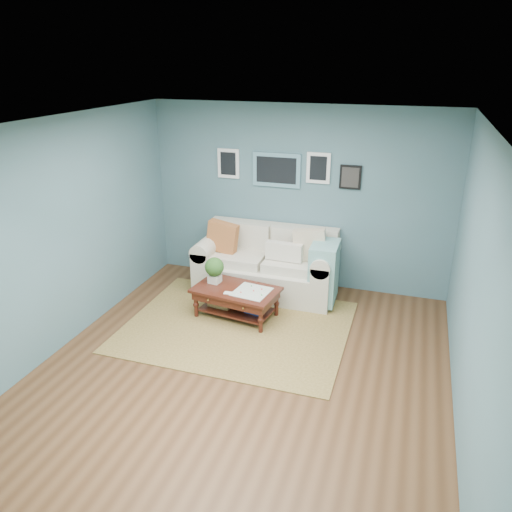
% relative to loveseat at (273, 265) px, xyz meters
% --- Properties ---
extents(room_shell, '(5.00, 5.02, 2.70)m').
position_rel_loveseat_xyz_m(room_shell, '(0.24, -1.97, 0.92)').
color(room_shell, brown).
rests_on(room_shell, ground).
extents(area_rug, '(2.85, 2.28, 0.01)m').
position_rel_loveseat_xyz_m(area_rug, '(-0.15, -1.16, -0.43)').
color(area_rug, brown).
rests_on(area_rug, ground).
extents(loveseat, '(2.09, 0.95, 1.07)m').
position_rel_loveseat_xyz_m(loveseat, '(0.00, 0.00, 0.00)').
color(loveseat, beige).
rests_on(loveseat, ground).
extents(coffee_table, '(1.19, 0.80, 0.78)m').
position_rel_loveseat_xyz_m(coffee_table, '(-0.31, -0.89, -0.09)').
color(coffee_table, black).
rests_on(coffee_table, ground).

